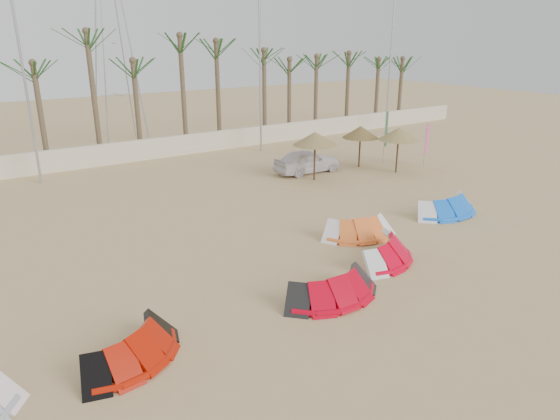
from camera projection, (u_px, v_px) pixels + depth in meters
ground at (397, 309)px, 14.44m from camera, size 120.00×120.00×0.00m
boundary_wall at (137, 151)px, 31.37m from camera, size 60.00×0.30×1.30m
palm_line at (130, 53)px, 30.98m from camera, size 52.00×4.00×7.70m
lamp_b at (24, 72)px, 24.95m from camera, size 1.25×0.14×11.00m
lamp_c at (260, 64)px, 32.41m from camera, size 1.25×0.14×11.00m
lamp_d at (391, 59)px, 38.80m from camera, size 1.25×0.14×11.00m
pylon at (123, 143)px, 36.79m from camera, size 3.00×3.00×14.00m
kite_red_left at (129, 342)px, 12.16m from camera, size 3.40×2.56×0.90m
kite_red_mid at (327, 284)px, 15.00m from camera, size 3.24×1.62×0.90m
kite_red_right at (381, 248)px, 17.58m from camera, size 3.47×2.57×0.90m
kite_orange at (354, 226)px, 19.58m from camera, size 3.26×2.24×0.90m
kite_blue at (442, 204)px, 22.19m from camera, size 3.45×1.56×0.90m
parasol_left at (315, 139)px, 26.62m from camera, size 2.41×2.41×2.65m
parasol_mid at (399, 134)px, 28.16m from camera, size 2.28×2.28×2.59m
parasol_right at (361, 132)px, 29.42m from camera, size 2.17×2.17×2.47m
flag_pink at (428, 141)px, 29.60m from camera, size 0.44×0.15×2.70m
flag_green at (387, 131)px, 30.60m from camera, size 0.44×0.19×3.31m
car at (307, 161)px, 28.63m from camera, size 4.03×1.71×1.36m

